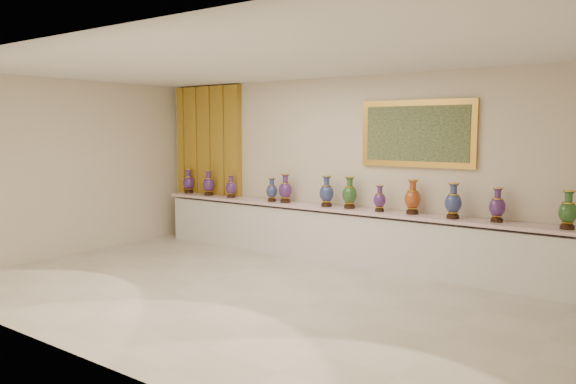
# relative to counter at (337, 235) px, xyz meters

# --- Properties ---
(ground) EXTENTS (8.00, 8.00, 0.00)m
(ground) POSITION_rel_counter_xyz_m (0.00, -2.27, -0.44)
(ground) COLOR beige
(ground) RESTS_ON ground
(room) EXTENTS (8.00, 8.00, 8.00)m
(room) POSITION_rel_counter_xyz_m (-2.34, 0.17, 1.16)
(room) COLOR beige
(room) RESTS_ON ground
(counter) EXTENTS (7.28, 0.48, 0.90)m
(counter) POSITION_rel_counter_xyz_m (0.00, 0.00, 0.00)
(counter) COLOR white
(counter) RESTS_ON ground
(vase_0) EXTENTS (0.24, 0.24, 0.48)m
(vase_0) POSITION_rel_counter_xyz_m (-3.43, 0.00, 0.68)
(vase_0) COLOR black
(vase_0) RESTS_ON counter
(vase_1) EXTENTS (0.28, 0.28, 0.48)m
(vase_1) POSITION_rel_counter_xyz_m (-2.84, -0.04, 0.68)
(vase_1) COLOR black
(vase_1) RESTS_ON counter
(vase_2) EXTENTS (0.20, 0.20, 0.42)m
(vase_2) POSITION_rel_counter_xyz_m (-2.25, -0.05, 0.65)
(vase_2) COLOR black
(vase_2) RESTS_ON counter
(vase_3) EXTENTS (0.22, 0.22, 0.42)m
(vase_3) POSITION_rel_counter_xyz_m (-1.30, -0.06, 0.65)
(vase_3) COLOR black
(vase_3) RESTS_ON counter
(vase_4) EXTENTS (0.28, 0.28, 0.49)m
(vase_4) POSITION_rel_counter_xyz_m (-1.03, -0.02, 0.68)
(vase_4) COLOR black
(vase_4) RESTS_ON counter
(vase_5) EXTENTS (0.31, 0.31, 0.50)m
(vase_5) POSITION_rel_counter_xyz_m (-0.18, -0.05, 0.69)
(vase_5) COLOR black
(vase_5) RESTS_ON counter
(vase_6) EXTENTS (0.25, 0.25, 0.51)m
(vase_6) POSITION_rel_counter_xyz_m (0.23, -0.00, 0.69)
(vase_6) COLOR black
(vase_6) RESTS_ON counter
(vase_7) EXTENTS (0.21, 0.21, 0.40)m
(vase_7) POSITION_rel_counter_xyz_m (0.78, -0.04, 0.65)
(vase_7) COLOR black
(vase_7) RESTS_ON counter
(vase_8) EXTENTS (0.27, 0.27, 0.51)m
(vase_8) POSITION_rel_counter_xyz_m (1.29, 0.02, 0.69)
(vase_8) COLOR black
(vase_8) RESTS_ON counter
(vase_9) EXTENTS (0.26, 0.26, 0.51)m
(vase_9) POSITION_rel_counter_xyz_m (1.93, -0.05, 0.69)
(vase_9) COLOR black
(vase_9) RESTS_ON counter
(vase_10) EXTENTS (0.26, 0.26, 0.47)m
(vase_10) POSITION_rel_counter_xyz_m (2.52, 0.02, 0.67)
(vase_10) COLOR black
(vase_10) RESTS_ON counter
(vase_11) EXTENTS (0.24, 0.24, 0.49)m
(vase_11) POSITION_rel_counter_xyz_m (3.39, -0.03, 0.68)
(vase_11) COLOR black
(vase_11) RESTS_ON counter
(label_card) EXTENTS (0.10, 0.06, 0.00)m
(label_card) POSITION_rel_counter_xyz_m (-0.65, -0.14, 0.47)
(label_card) COLOR white
(label_card) RESTS_ON counter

